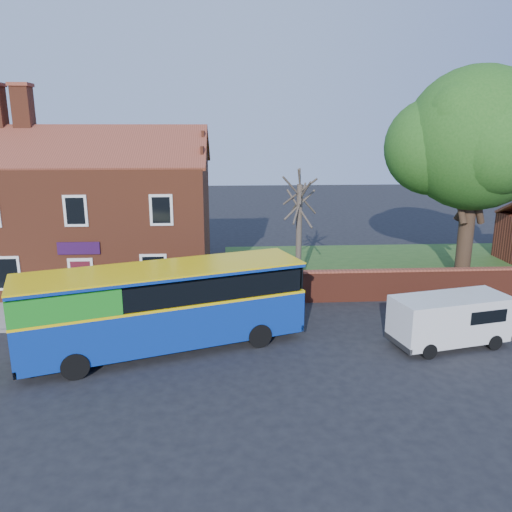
{
  "coord_description": "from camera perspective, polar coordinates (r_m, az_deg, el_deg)",
  "views": [
    {
      "loc": [
        0.05,
        -16.23,
        8.33
      ],
      "look_at": [
        1.36,
        5.0,
        2.91
      ],
      "focal_mm": 35.0,
      "sensor_mm": 36.0,
      "label": 1
    }
  ],
  "objects": [
    {
      "name": "ground",
      "position": [
        18.25,
        -3.38,
        -12.88
      ],
      "size": [
        120.0,
        120.0,
        0.0
      ],
      "primitive_type": "plane",
      "color": "black",
      "rests_on": "ground"
    },
    {
      "name": "pavement",
      "position": [
        24.52,
        -20.14,
        -6.32
      ],
      "size": [
        18.0,
        3.5,
        0.12
      ],
      "primitive_type": "cube",
      "color": "gray",
      "rests_on": "ground"
    },
    {
      "name": "kerb",
      "position": [
        22.96,
        -21.35,
        -7.81
      ],
      "size": [
        18.0,
        0.15,
        0.14
      ],
      "primitive_type": "cube",
      "color": "slate",
      "rests_on": "ground"
    },
    {
      "name": "grass_strip",
      "position": [
        33.04,
        19.68,
        -1.12
      ],
      "size": [
        26.0,
        12.0,
        0.04
      ],
      "primitive_type": "cube",
      "color": "#426B28",
      "rests_on": "ground"
    },
    {
      "name": "shop_building",
      "position": [
        29.04,
        -17.62,
        3.88
      ],
      "size": [
        12.3,
        8.13,
        10.5
      ],
      "color": "brown",
      "rests_on": "ground"
    },
    {
      "name": "boundary_wall",
      "position": [
        27.64,
        24.6,
        -2.81
      ],
      "size": [
        22.0,
        0.38,
        1.6
      ],
      "color": "maroon",
      "rests_on": "ground"
    },
    {
      "name": "bus",
      "position": [
        19.41,
        -11.43,
        -5.48
      ],
      "size": [
        11.02,
        6.02,
        3.26
      ],
      "rotation": [
        0.0,
        0.0,
        0.33
      ],
      "color": "#0D3195",
      "rests_on": "ground"
    },
    {
      "name": "van_near",
      "position": [
        21.13,
        21.31,
        -6.65
      ],
      "size": [
        4.87,
        2.78,
        2.01
      ],
      "rotation": [
        0.0,
        0.0,
        0.22
      ],
      "color": "silver",
      "rests_on": "ground"
    },
    {
      "name": "large_tree",
      "position": [
        29.59,
        23.75,
        11.69
      ],
      "size": [
        9.5,
        7.52,
        11.59
      ],
      "color": "black",
      "rests_on": "ground"
    },
    {
      "name": "bare_tree",
      "position": [
        26.9,
        4.93,
        3.02
      ],
      "size": [
        2.26,
        2.69,
        6.02
      ],
      "color": "#4C4238",
      "rests_on": "ground"
    }
  ]
}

